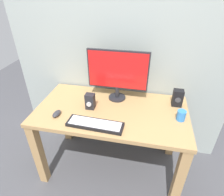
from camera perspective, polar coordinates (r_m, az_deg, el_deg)
ground_plane at (r=2.24m, az=-0.12°, el=-19.35°), size 6.00×6.00×0.00m
wall_back at (r=1.80m, az=2.69°, el=24.17°), size 2.24×0.04×3.00m
desk at (r=1.79m, az=-0.14°, el=-7.01°), size 1.35×0.72×0.76m
monitor at (r=1.74m, az=1.72°, el=7.70°), size 0.56×0.16×0.48m
keyboard_primary at (r=1.53m, az=-5.12°, el=-7.89°), size 0.46×0.15×0.03m
mouse at (r=1.69m, az=-16.34°, el=-4.54°), size 0.06×0.11×0.04m
speaker_right at (r=1.82m, az=19.17°, el=0.02°), size 0.09×0.08×0.16m
audio_controller at (r=1.69m, az=-6.62°, el=-1.03°), size 0.08×0.08×0.15m
coffee_mug at (r=1.66m, az=20.13°, el=-4.95°), size 0.07×0.07×0.09m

